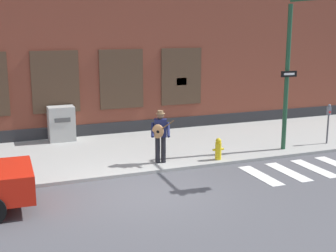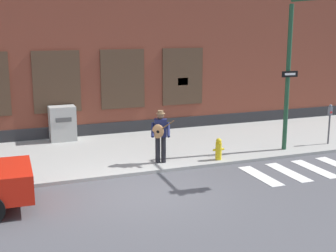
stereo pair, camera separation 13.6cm
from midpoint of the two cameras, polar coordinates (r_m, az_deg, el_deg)
name	(u,v)px [view 1 (the left image)]	position (r m, az deg, el deg)	size (l,w,h in m)	color
ground_plane	(144,192)	(12.41, -3.24, -8.05)	(160.00, 160.00, 0.00)	#4C4C51
sidewalk	(107,153)	(15.98, -7.63, -3.29)	(28.00, 5.10, 0.10)	#9E9E99
building_backdrop	(77,23)	(19.85, -11.23, 12.23)	(28.00, 4.06, 8.75)	brown
crosswalk	(327,167)	(15.29, 18.56, -4.73)	(5.20, 1.90, 0.01)	silver
busker	(160,133)	(14.33, -1.24, -0.91)	(0.72, 0.67, 1.65)	black
traffic_light	(311,48)	(15.14, 16.75, 9.14)	(0.60, 3.12, 5.05)	#1E472D
parking_meter	(328,118)	(17.64, 18.77, 0.97)	(0.13, 0.11, 1.44)	#47474C
utility_box	(61,124)	(17.61, -13.08, 0.28)	(0.95, 0.63, 1.28)	#ADADA8
fire_hydrant	(218,149)	(14.91, 5.89, -2.80)	(0.38, 0.20, 0.70)	gold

